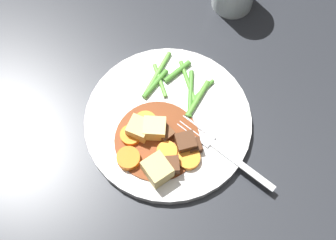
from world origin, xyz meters
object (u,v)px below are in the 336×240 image
object	(u,v)px
potato_chunk_0	(155,129)
potato_chunk_2	(157,170)
carrot_slice_0	(188,158)
meat_chunk_3	(195,146)
carrot_slice_1	(128,158)
potato_chunk_1	(139,129)
dinner_plate	(168,122)
meat_chunk_1	(186,143)
carrot_slice_4	(167,152)
meat_chunk_0	(166,134)
fork	(223,151)
carrot_slice_3	(131,135)
meat_chunk_2	(170,166)
carrot_slice_2	(145,122)

from	to	relation	value
potato_chunk_0	potato_chunk_2	distance (m)	0.07
carrot_slice_0	meat_chunk_3	xyz separation A→B (m)	(-0.02, 0.01, 0.00)
carrot_slice_1	potato_chunk_1	world-z (taller)	potato_chunk_1
dinner_plate	meat_chunk_3	world-z (taller)	meat_chunk_3
meat_chunk_1	potato_chunk_1	bearing A→B (deg)	-97.05
carrot_slice_4	meat_chunk_0	bearing A→B (deg)	-165.35
carrot_slice_1	fork	xyz separation A→B (m)	(-0.04, 0.14, -0.01)
dinner_plate	meat_chunk_0	distance (m)	0.03
carrot_slice_4	meat_chunk_3	bearing A→B (deg)	112.50
carrot_slice_3	potato_chunk_1	bearing A→B (deg)	129.90
potato_chunk_0	fork	bearing A→B (deg)	83.29
meat_chunk_1	meat_chunk_3	distance (m)	0.01
meat_chunk_2	fork	world-z (taller)	meat_chunk_2
carrot_slice_4	meat_chunk_3	world-z (taller)	meat_chunk_3
meat_chunk_0	fork	world-z (taller)	meat_chunk_0
meat_chunk_3	carrot_slice_0	bearing A→B (deg)	-16.85
carrot_slice_0	carrot_slice_4	world-z (taller)	carrot_slice_4
fork	dinner_plate	bearing A→B (deg)	-112.05
carrot_slice_3	meat_chunk_2	distance (m)	0.08
meat_chunk_0	carrot_slice_0	bearing A→B (deg)	51.77
dinner_plate	meat_chunk_3	distance (m)	0.06
carrot_slice_4	meat_chunk_1	bearing A→B (deg)	124.40
carrot_slice_0	potato_chunk_1	world-z (taller)	potato_chunk_1
meat_chunk_1	carrot_slice_3	bearing A→B (deg)	-89.71
carrot_slice_1	carrot_slice_4	xyz separation A→B (m)	(-0.02, 0.05, -0.00)
potato_chunk_2	carrot_slice_1	bearing A→B (deg)	-105.36
carrot_slice_0	fork	world-z (taller)	carrot_slice_0
dinner_plate	carrot_slice_2	xyz separation A→B (m)	(0.01, -0.03, 0.01)
carrot_slice_2	meat_chunk_0	bearing A→B (deg)	66.11
carrot_slice_2	meat_chunk_2	size ratio (longest dim) A/B	1.29
carrot_slice_0	meat_chunk_0	distance (m)	0.05
carrot_slice_2	carrot_slice_0	bearing A→B (deg)	57.79
dinner_plate	carrot_slice_0	size ratio (longest dim) A/B	7.36
potato_chunk_0	meat_chunk_1	size ratio (longest dim) A/B	1.18
carrot_slice_2	carrot_slice_3	xyz separation A→B (m)	(0.03, -0.02, 0.00)
carrot_slice_1	meat_chunk_1	bearing A→B (deg)	115.38
meat_chunk_2	carrot_slice_3	bearing A→B (deg)	-120.11
meat_chunk_0	meat_chunk_1	world-z (taller)	meat_chunk_1
dinner_plate	carrot_slice_1	distance (m)	0.09
carrot_slice_3	meat_chunk_0	world-z (taller)	meat_chunk_0
meat_chunk_3	carrot_slice_4	bearing A→B (deg)	-67.50
carrot_slice_1	carrot_slice_2	distance (m)	0.07
dinner_plate	carrot_slice_4	xyz separation A→B (m)	(0.05, 0.01, 0.01)
meat_chunk_2	meat_chunk_3	size ratio (longest dim) A/B	1.29
dinner_plate	carrot_slice_0	bearing A→B (deg)	35.40
carrot_slice_1	carrot_slice_0	bearing A→B (deg)	100.82
carrot_slice_4	meat_chunk_1	world-z (taller)	meat_chunk_1
carrot_slice_3	meat_chunk_0	bearing A→B (deg)	102.23
carrot_slice_1	potato_chunk_1	bearing A→B (deg)	171.75
meat_chunk_1	meat_chunk_2	size ratio (longest dim) A/B	1.05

